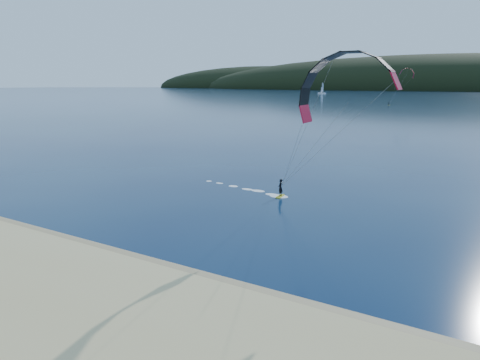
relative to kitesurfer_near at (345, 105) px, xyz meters
name	(u,v)px	position (x,y,z in m)	size (l,w,h in m)	color
ground	(89,300)	(-7.81, -19.95, -9.60)	(1800.00, 1800.00, 0.00)	#071738
wet_sand	(146,267)	(-7.81, -15.45, -9.55)	(220.00, 2.50, 0.10)	#9A8759
headland	(463,90)	(-7.18, 725.33, -9.60)	(1200.00, 310.00, 140.00)	black
kitesurfer_near	(345,105)	(0.00, 0.00, 0.00)	(22.52, 6.98, 13.57)	gold
kitesurfer_far	(406,76)	(-20.92, 185.44, 5.02)	(12.15, 5.40, 17.42)	gold
sailboat	(322,93)	(-128.51, 383.31, -8.69)	(8.84, 5.49, 12.29)	white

